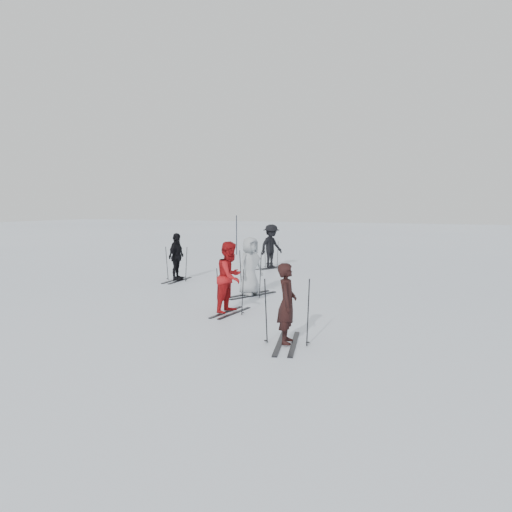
{
  "coord_description": "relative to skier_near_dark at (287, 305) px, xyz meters",
  "views": [
    {
      "loc": [
        6.2,
        -13.4,
        2.61
      ],
      "look_at": [
        0.0,
        1.0,
        1.0
      ],
      "focal_mm": 35.0,
      "sensor_mm": 36.0,
      "label": 1
    }
  ],
  "objects": [
    {
      "name": "skier_grey",
      "position": [
        -2.69,
        4.38,
        0.08
      ],
      "size": [
        0.8,
        0.95,
        1.67
      ],
      "primitive_type": "imported",
      "rotation": [
        0.0,
        0.0,
        1.18
      ],
      "color": "#9DA2A6",
      "rests_on": "ground"
    },
    {
      "name": "skis_uphill_left",
      "position": [
        -6.18,
        5.95,
        -0.15
      ],
      "size": [
        1.73,
        1.02,
        1.22
      ],
      "primitive_type": null,
      "rotation": [
        0.0,
        0.0,
        1.66
      ],
      "color": "black",
      "rests_on": "ground"
    },
    {
      "name": "skier_uphill_left",
      "position": [
        -6.18,
        5.95,
        0.06
      ],
      "size": [
        0.47,
        0.98,
        1.62
      ],
      "primitive_type": "imported",
      "rotation": [
        0.0,
        0.0,
        1.66
      ],
      "color": "black",
      "rests_on": "ground"
    },
    {
      "name": "piste_marker",
      "position": [
        -8.21,
        15.01,
        0.28
      ],
      "size": [
        0.06,
        0.06,
        2.07
      ],
      "primitive_type": "cylinder",
      "rotation": [
        0.0,
        0.0,
        -0.33
      ],
      "color": "black",
      "rests_on": "ground"
    },
    {
      "name": "skis_red",
      "position": [
        -2.17,
        2.01,
        -0.19
      ],
      "size": [
        1.59,
        0.91,
        1.12
      ],
      "primitive_type": null,
      "rotation": [
        0.0,
        0.0,
        1.51
      ],
      "color": "black",
      "rests_on": "ground"
    },
    {
      "name": "skier_uphill_far",
      "position": [
        -4.42,
        10.4,
        0.14
      ],
      "size": [
        1.04,
        1.32,
        1.78
      ],
      "primitive_type": "imported",
      "rotation": [
        0.0,
        0.0,
        1.19
      ],
      "color": "black",
      "rests_on": "ground"
    },
    {
      "name": "skier_red",
      "position": [
        -2.17,
        2.01,
        0.1
      ],
      "size": [
        0.7,
        0.87,
        1.71
      ],
      "primitive_type": "imported",
      "rotation": [
        0.0,
        0.0,
        1.51
      ],
      "color": "#A71215",
      "rests_on": "ground"
    },
    {
      "name": "skis_grey",
      "position": [
        -2.69,
        4.38,
        -0.09
      ],
      "size": [
        2.06,
        1.59,
        1.34
      ],
      "primitive_type": null,
      "rotation": [
        0.0,
        0.0,
        1.18
      ],
      "color": "black",
      "rests_on": "ground"
    },
    {
      "name": "ground",
      "position": [
        -3.11,
        4.77,
        -0.75
      ],
      "size": [
        120.0,
        120.0,
        0.0
      ],
      "primitive_type": "plane",
      "color": "silver",
      "rests_on": "ground"
    },
    {
      "name": "skis_uphill_far",
      "position": [
        -4.42,
        10.4,
        -0.17
      ],
      "size": [
        1.8,
        1.38,
        1.17
      ],
      "primitive_type": null,
      "rotation": [
        0.0,
        0.0,
        1.19
      ],
      "color": "black",
      "rests_on": "ground"
    },
    {
      "name": "skier_near_dark",
      "position": [
        0.0,
        0.0,
        0.0
      ],
      "size": [
        0.49,
        0.62,
        1.51
      ],
      "primitive_type": "imported",
      "rotation": [
        0.0,
        0.0,
        1.82
      ],
      "color": "black",
      "rests_on": "ground"
    },
    {
      "name": "skis_near_dark",
      "position": [
        0.0,
        0.0,
        -0.11
      ],
      "size": [
        1.94,
        1.35,
        1.29
      ],
      "primitive_type": null,
      "rotation": [
        0.0,
        0.0,
        1.82
      ],
      "color": "black",
      "rests_on": "ground"
    }
  ]
}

